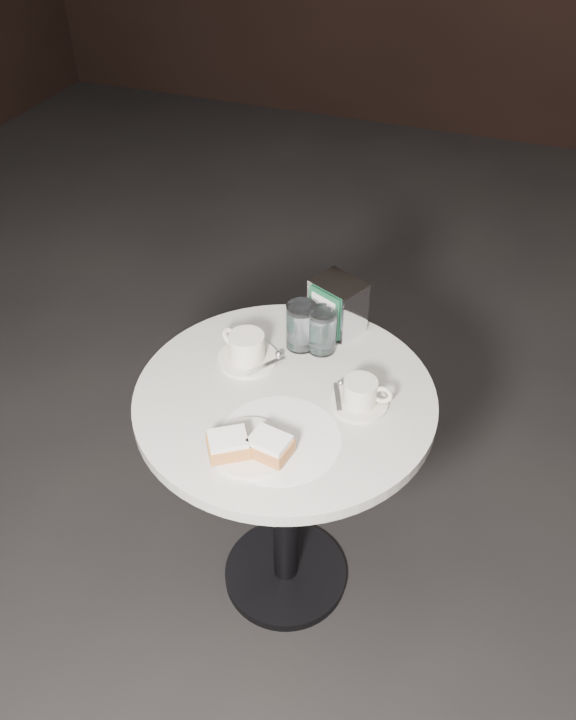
# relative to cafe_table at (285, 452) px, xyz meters

# --- Properties ---
(ground) EXTENTS (7.00, 7.00, 0.00)m
(ground) POSITION_rel_cafe_table_xyz_m (0.00, 0.00, -0.55)
(ground) COLOR black
(ground) RESTS_ON ground
(cafe_table) EXTENTS (0.70, 0.70, 0.74)m
(cafe_table) POSITION_rel_cafe_table_xyz_m (0.00, 0.00, 0.00)
(cafe_table) COLOR black
(cafe_table) RESTS_ON ground
(sugar_spill) EXTENTS (0.33, 0.33, 0.00)m
(sugar_spill) POSITION_rel_cafe_table_xyz_m (0.04, -0.14, 0.20)
(sugar_spill) COLOR white
(sugar_spill) RESTS_ON cafe_table
(beignet_plate) EXTENTS (0.21, 0.21, 0.06)m
(beignet_plate) POSITION_rel_cafe_table_xyz_m (-0.01, -0.20, 0.22)
(beignet_plate) COLOR silver
(beignet_plate) RESTS_ON cafe_table
(coffee_cup_left) EXTENTS (0.19, 0.19, 0.08)m
(coffee_cup_left) POSITION_rel_cafe_table_xyz_m (-0.13, 0.08, 0.23)
(coffee_cup_left) COLOR white
(coffee_cup_left) RESTS_ON cafe_table
(coffee_cup_right) EXTENTS (0.15, 0.15, 0.07)m
(coffee_cup_right) POSITION_rel_cafe_table_xyz_m (0.17, 0.03, 0.23)
(coffee_cup_right) COLOR silver
(coffee_cup_right) RESTS_ON cafe_table
(water_glass_left) EXTENTS (0.09, 0.09, 0.12)m
(water_glass_left) POSITION_rel_cafe_table_xyz_m (-0.02, 0.18, 0.26)
(water_glass_left) COLOR silver
(water_glass_left) RESTS_ON cafe_table
(water_glass_right) EXTENTS (0.08, 0.08, 0.11)m
(water_glass_right) POSITION_rel_cafe_table_xyz_m (0.03, 0.18, 0.25)
(water_glass_right) COLOR white
(water_glass_right) RESTS_ON cafe_table
(napkin_dispenser) EXTENTS (0.15, 0.14, 0.14)m
(napkin_dispenser) POSITION_rel_cafe_table_xyz_m (0.04, 0.27, 0.27)
(napkin_dispenser) COLOR white
(napkin_dispenser) RESTS_ON cafe_table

